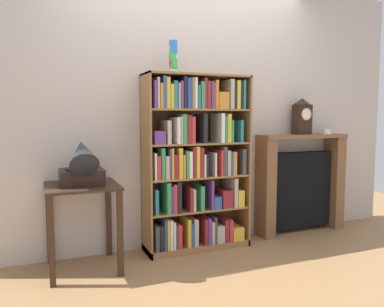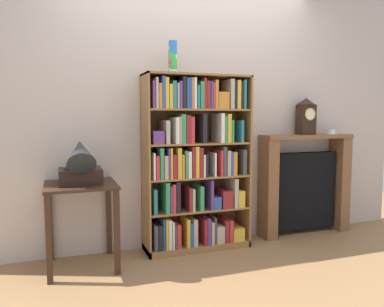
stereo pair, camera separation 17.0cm
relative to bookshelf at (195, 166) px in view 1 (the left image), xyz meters
The scene contains 9 objects.
ground_plane 0.82m from the bookshelf, 82.99° to the right, with size 7.72×6.40×0.02m, color #997047.
wall_back 0.56m from the bookshelf, 62.23° to the left, with size 4.72×0.08×2.60m, color beige.
bookshelf is the anchor object (origin of this frame).
cup_stack 1.00m from the bookshelf, behind, with size 0.08×0.08×0.29m.
side_table_left 1.08m from the bookshelf, behind, with size 0.57×0.56×0.70m.
gramophone 1.06m from the bookshelf, behind, with size 0.34×0.44×0.44m.
fireplace_mantel 1.29m from the bookshelf, ahead, with size 1.02×0.24×1.06m.
mantel_clock 1.33m from the bookshelf, ahead, with size 0.17×0.14×0.38m.
teacup_with_saucer 1.61m from the bookshelf, ahead, with size 0.13×0.13×0.05m.
Camera 1 is at (-1.38, -3.09, 1.25)m, focal length 35.37 mm.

